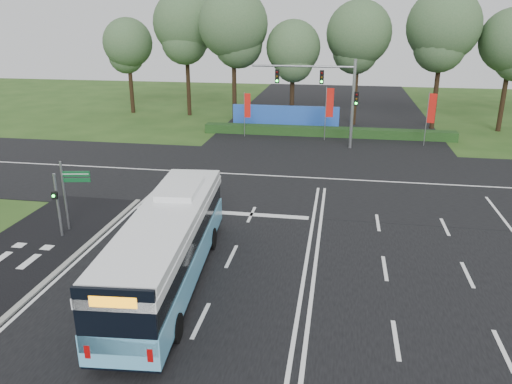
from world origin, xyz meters
TOP-DOWN VIEW (x-y plane):
  - ground at (0.00, 0.00)m, footprint 120.00×120.00m
  - road_main at (0.00, 0.00)m, footprint 20.00×120.00m
  - road_cross at (0.00, 12.00)m, footprint 120.00×14.00m
  - kerb_strip at (-10.10, -3.00)m, footprint 0.25×18.00m
  - city_bus at (-5.19, -2.67)m, footprint 3.35×11.69m
  - pedestrian_signal at (-11.83, 0.72)m, footprint 0.29×0.41m
  - street_sign at (-11.58, 1.59)m, footprint 1.37×0.33m
  - banner_flag_left at (-6.97, 23.16)m, footprint 0.58×0.06m
  - banner_flag_mid at (0.08, 23.00)m, footprint 0.67×0.15m
  - banner_flag_right at (8.20, 22.22)m, footprint 0.62×0.25m
  - traffic_light_gantry at (0.21, 20.50)m, footprint 8.41×0.28m
  - hedge at (0.00, 24.50)m, footprint 22.00×1.20m
  - blue_hoarding at (-4.00, 27.00)m, footprint 10.00×0.30m
  - eucalyptus_row at (3.28, 30.50)m, footprint 54.39×9.91m

SIDE VIEW (x-z plane):
  - ground at x=0.00m, z-range 0.00..0.00m
  - road_main at x=0.00m, z-range 0.00..0.04m
  - road_cross at x=0.00m, z-range 0.00..0.05m
  - kerb_strip at x=-10.10m, z-range 0.00..0.12m
  - hedge at x=0.00m, z-range 0.00..0.80m
  - blue_hoarding at x=-4.00m, z-range 0.00..2.20m
  - city_bus at x=-5.19m, z-range 0.01..3.32m
  - pedestrian_signal at x=-11.83m, z-range 0.15..3.33m
  - street_sign at x=-11.58m, z-range 0.49..4.05m
  - banner_flag_left at x=-6.97m, z-range 0.62..4.51m
  - banner_flag_right at x=8.20m, z-range 0.68..5.08m
  - banner_flag_mid at x=0.08m, z-range 0.69..5.23m
  - traffic_light_gantry at x=0.21m, z-range 1.16..8.16m
  - eucalyptus_row at x=3.28m, z-range 2.38..15.12m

